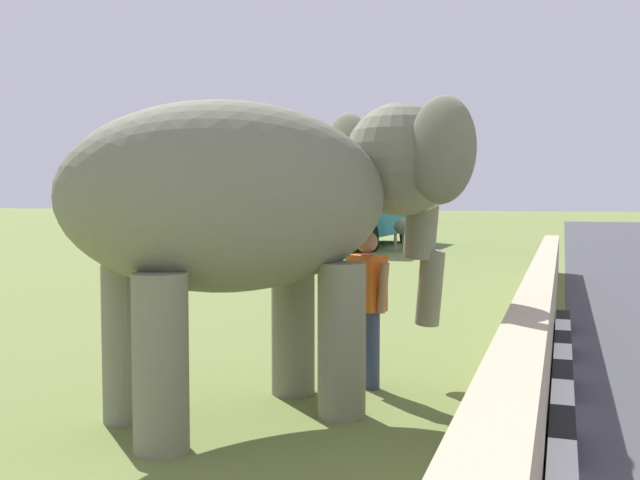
{
  "coord_description": "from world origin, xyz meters",
  "views": [
    {
      "loc": [
        -3.92,
        3.57,
        2.0
      ],
      "look_at": [
        2.4,
        5.75,
        1.6
      ],
      "focal_mm": 39.74,
      "sensor_mm": 36.0,
      "label": 1
    }
  ],
  "objects": [
    {
      "name": "hill_east",
      "position": [
        55.0,
        27.87,
        0.0
      ],
      "size": [
        32.94,
        26.35,
        15.56
      ],
      "color": "slate",
      "rests_on": "ground_plane"
    },
    {
      "name": "barrier_parapet",
      "position": [
        2.0,
        3.85,
        0.5
      ],
      "size": [
        28.0,
        0.36,
        1.0
      ],
      "primitive_type": "cube",
      "color": "tan",
      "rests_on": "ground_plane"
    },
    {
      "name": "person_handler",
      "position": [
        3.23,
        5.52,
        0.93
      ],
      "size": [
        0.45,
        0.59,
        1.66
      ],
      "color": "navy",
      "rests_on": "ground_plane"
    },
    {
      "name": "cow_mid",
      "position": [
        22.59,
        9.24,
        0.87
      ],
      "size": [
        1.68,
        1.59,
        1.23
      ],
      "color": "tan",
      "rests_on": "ground_plane"
    },
    {
      "name": "cow_near",
      "position": [
        21.75,
        11.87,
        0.87
      ],
      "size": [
        1.3,
        1.85,
        1.23
      ],
      "color": "beige",
      "rests_on": "ground_plane"
    },
    {
      "name": "elephant",
      "position": [
        2.08,
        6.12,
        1.95
      ],
      "size": [
        3.91,
        3.72,
        2.97
      ],
      "color": "slate",
      "rests_on": "ground_plane"
    },
    {
      "name": "bus_teal",
      "position": [
        24.35,
        11.43,
        2.08
      ],
      "size": [
        8.83,
        2.67,
        3.5
      ],
      "color": "teal",
      "rests_on": "ground_plane"
    }
  ]
}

